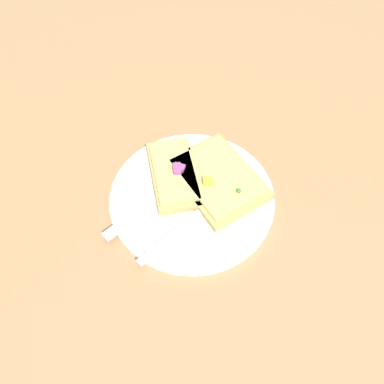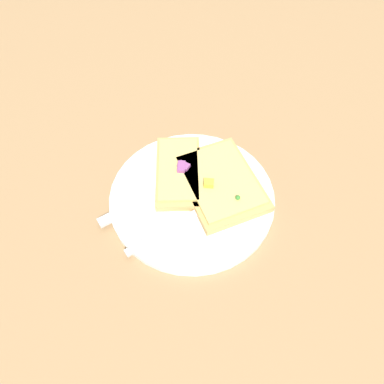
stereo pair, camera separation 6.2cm
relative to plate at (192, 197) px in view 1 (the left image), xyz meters
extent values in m
plane|color=#9E7A51|center=(0.00, 0.00, -0.01)|extent=(4.00, 4.00, 0.00)
cylinder|color=white|center=(0.00, 0.00, 0.00)|extent=(0.28, 0.28, 0.01)
cube|color=silver|center=(-0.08, 0.02, 0.01)|extent=(0.12, 0.09, 0.01)
cube|color=silver|center=(0.00, -0.04, 0.01)|extent=(0.06, 0.05, 0.01)
cube|color=silver|center=(0.02, -0.07, 0.01)|extent=(0.03, 0.02, 0.00)
cube|color=silver|center=(0.03, -0.07, 0.01)|extent=(0.03, 0.02, 0.00)
cube|color=silver|center=(0.03, -0.06, 0.01)|extent=(0.03, 0.02, 0.00)
cube|color=silver|center=(0.04, -0.06, 0.01)|extent=(0.03, 0.02, 0.00)
cube|color=silver|center=(-0.07, 0.10, 0.01)|extent=(0.07, 0.06, 0.01)
cube|color=silver|center=(0.01, 0.03, 0.01)|extent=(0.12, 0.10, 0.00)
cube|color=tan|center=(0.04, -0.04, 0.01)|extent=(0.20, 0.20, 0.01)
cube|color=#E0C16B|center=(0.04, -0.04, 0.02)|extent=(0.18, 0.17, 0.01)
sphere|color=#388433|center=(0.01, -0.08, 0.03)|extent=(0.01, 0.01, 0.01)
cube|color=yellow|center=(0.02, -0.02, 0.03)|extent=(0.02, 0.02, 0.01)
cube|color=tan|center=(0.03, 0.04, 0.01)|extent=(0.17, 0.13, 0.01)
cube|color=#E0C16B|center=(0.03, 0.04, 0.02)|extent=(0.15, 0.11, 0.01)
cube|color=#934C8E|center=(0.03, 0.03, 0.03)|extent=(0.02, 0.02, 0.01)
cube|color=#934C8E|center=(0.04, 0.03, 0.03)|extent=(0.02, 0.02, 0.01)
sphere|color=tan|center=(-0.02, 0.05, 0.01)|extent=(0.01, 0.01, 0.01)
sphere|color=tan|center=(0.08, -0.03, 0.01)|extent=(0.01, 0.01, 0.01)
camera|label=1|loc=(-0.34, -0.06, 0.53)|focal=35.00mm
camera|label=2|loc=(-0.33, -0.12, 0.53)|focal=35.00mm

